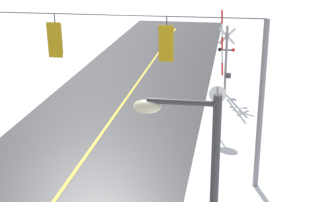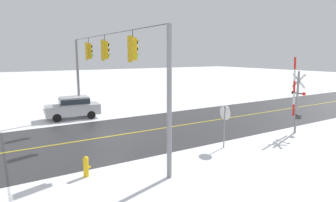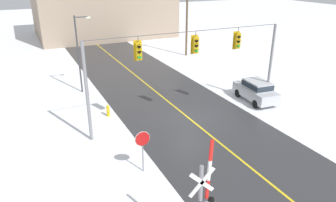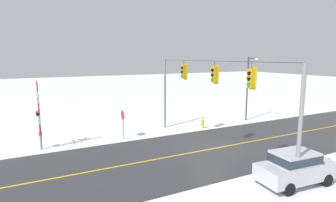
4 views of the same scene
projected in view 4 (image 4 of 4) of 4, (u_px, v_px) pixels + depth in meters
name	position (u px, v px, depth m)	size (l,w,h in m)	color
ground_plane	(210.00, 149.00, 19.64)	(160.00, 160.00, 0.00)	white
road_asphalt	(271.00, 138.00, 22.39)	(9.00, 80.00, 0.01)	#303033
lane_centre_line	(271.00, 138.00, 22.39)	(0.14, 72.00, 0.01)	gold
signal_span	(212.00, 90.00, 18.93)	(14.20, 0.47, 6.22)	gray
stop_sign	(123.00, 118.00, 21.93)	(0.80, 0.09, 2.35)	gray
railroad_crossing	(39.00, 118.00, 19.24)	(0.98, 0.31, 4.88)	gray
parked_car_silver	(295.00, 166.00, 14.16)	(2.11, 4.31, 1.74)	#B7BABF
streetlamp_near	(249.00, 83.00, 27.94)	(1.39, 0.28, 6.50)	#38383D
fire_hydrant	(203.00, 123.00, 25.38)	(0.24, 0.31, 0.88)	gold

